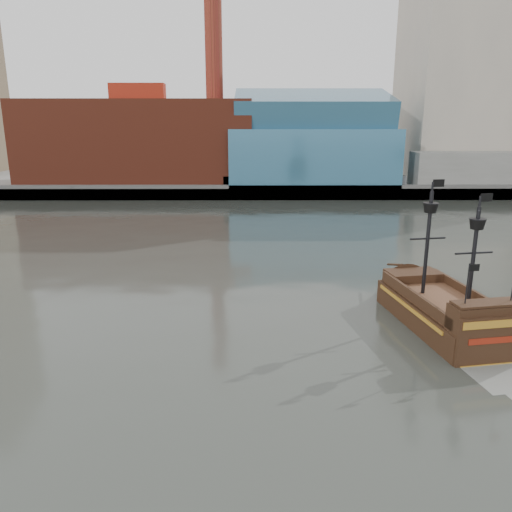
{
  "coord_description": "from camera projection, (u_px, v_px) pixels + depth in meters",
  "views": [
    {
      "loc": [
        -0.82,
        -24.27,
        13.41
      ],
      "look_at": [
        -0.61,
        10.3,
        4.0
      ],
      "focal_mm": 35.0,
      "sensor_mm": 36.0,
      "label": 1
    }
  ],
  "objects": [
    {
      "name": "promenade_far",
      "position": [
        256.0,
        176.0,
        115.45
      ],
      "size": [
        220.0,
        60.0,
        2.0
      ],
      "primitive_type": "cube",
      "color": "slate",
      "rests_on": "ground"
    },
    {
      "name": "skyline",
      "position": [
        282.0,
        64.0,
        102.12
      ],
      "size": [
        149.0,
        45.0,
        62.0
      ],
      "color": "#7B6649",
      "rests_on": "promenade_far"
    },
    {
      "name": "seawall",
      "position": [
        258.0,
        192.0,
        86.9
      ],
      "size": [
        220.0,
        1.0,
        2.6
      ],
      "primitive_type": "cube",
      "color": "#4C4C49",
      "rests_on": "ground"
    },
    {
      "name": "ground",
      "position": [
        268.0,
        377.0,
        26.94
      ],
      "size": [
        400.0,
        400.0,
        0.0
      ],
      "primitive_type": "plane",
      "color": "#2B2E29",
      "rests_on": "ground"
    },
    {
      "name": "pirate_ship",
      "position": [
        443.0,
        315.0,
        33.13
      ],
      "size": [
        6.35,
        14.44,
        10.44
      ],
      "rotation": [
        0.0,
        0.0,
        0.16
      ],
      "color": "black",
      "rests_on": "ground"
    }
  ]
}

